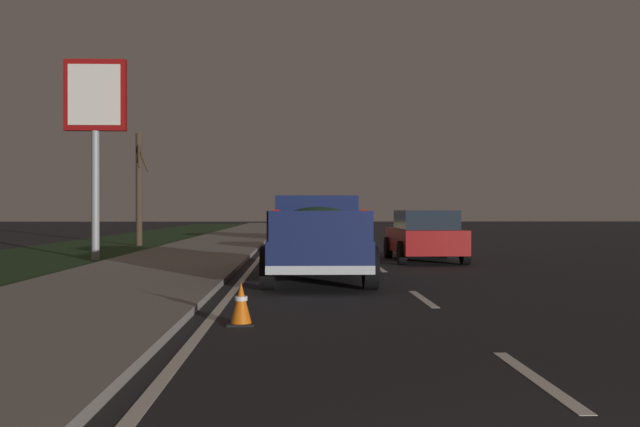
# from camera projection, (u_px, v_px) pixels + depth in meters

# --- Properties ---
(ground) EXTENTS (144.00, 144.00, 0.00)m
(ground) POSITION_uv_depth(u_px,v_px,m) (351.00, 248.00, 29.68)
(ground) COLOR black
(sidewalk_shoulder) EXTENTS (108.00, 4.00, 0.12)m
(sidewalk_shoulder) POSITION_uv_depth(u_px,v_px,m) (211.00, 247.00, 29.51)
(sidewalk_shoulder) COLOR gray
(sidewalk_shoulder) RESTS_ON ground
(grass_verge) EXTENTS (108.00, 6.00, 0.01)m
(grass_verge) POSITION_uv_depth(u_px,v_px,m) (86.00, 248.00, 29.35)
(grass_verge) COLOR #1E3819
(grass_verge) RESTS_ON ground
(lane_markings) EXTENTS (108.00, 3.54, 0.01)m
(lane_markings) POSITION_uv_depth(u_px,v_px,m) (289.00, 246.00, 31.66)
(lane_markings) COLOR silver
(lane_markings) RESTS_ON ground
(pickup_truck) EXTENTS (5.43, 2.30, 1.87)m
(pickup_truck) POSITION_uv_depth(u_px,v_px,m) (317.00, 236.00, 15.95)
(pickup_truck) COLOR #141E4C
(pickup_truck) RESTS_ON ground
(sedan_tan) EXTENTS (4.40, 2.03, 1.54)m
(sedan_tan) POSITION_uv_depth(u_px,v_px,m) (306.00, 225.00, 36.93)
(sedan_tan) COLOR #9E845B
(sedan_tan) RESTS_ON ground
(sedan_red) EXTENTS (4.41, 2.04, 1.54)m
(sedan_red) POSITION_uv_depth(u_px,v_px,m) (425.00, 235.00, 22.00)
(sedan_red) COLOR maroon
(sedan_red) RESTS_ON ground
(gas_price_sign) EXTENTS (0.27, 1.90, 6.20)m
(gas_price_sign) POSITION_uv_depth(u_px,v_px,m) (95.00, 111.00, 22.44)
(gas_price_sign) COLOR #99999E
(gas_price_sign) RESTS_ON ground
(bare_tree_far) EXTENTS (1.62, 0.53, 4.91)m
(bare_tree_far) POSITION_uv_depth(u_px,v_px,m) (139.00, 186.00, 31.80)
(bare_tree_far) COLOR #423323
(bare_tree_far) RESTS_ON ground
(traffic_cone_near) EXTENTS (0.36, 0.36, 0.58)m
(traffic_cone_near) POSITION_uv_depth(u_px,v_px,m) (241.00, 304.00, 9.73)
(traffic_cone_near) COLOR black
(traffic_cone_near) RESTS_ON ground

